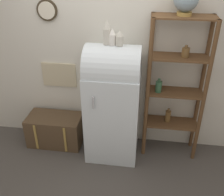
{
  "coord_description": "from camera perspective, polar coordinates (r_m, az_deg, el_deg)",
  "views": [
    {
      "loc": [
        0.4,
        -2.65,
        2.53
      ],
      "look_at": [
        -0.01,
        0.24,
        0.86
      ],
      "focal_mm": 42.0,
      "sensor_mm": 36.0,
      "label": 1
    }
  ],
  "objects": [
    {
      "name": "shelf_unit",
      "position": [
        3.38,
        13.59,
        2.94
      ],
      "size": [
        0.73,
        0.32,
        1.89
      ],
      "color": "brown",
      "rests_on": "ground_plane"
    },
    {
      "name": "vase_right",
      "position": [
        3.03,
        1.65,
        12.78
      ],
      "size": [
        0.09,
        0.09,
        0.17
      ],
      "color": "beige",
      "rests_on": "refrigerator"
    },
    {
      "name": "ground_plane",
      "position": [
        3.69,
        -0.34,
        -13.6
      ],
      "size": [
        12.0,
        12.0,
        0.0
      ],
      "primitive_type": "plane",
      "color": "#4C4742"
    },
    {
      "name": "vase_left",
      "position": [
        3.06,
        -1.1,
        13.94
      ],
      "size": [
        0.09,
        0.09,
        0.28
      ],
      "color": "beige",
      "rests_on": "refrigerator"
    },
    {
      "name": "refrigerator",
      "position": [
        3.38,
        0.22,
        -0.66
      ],
      "size": [
        0.68,
        0.66,
        1.57
      ],
      "color": "silver",
      "rests_on": "ground_plane"
    },
    {
      "name": "suitcase_trunk",
      "position": [
        3.96,
        -12.22,
        -6.75
      ],
      "size": [
        0.77,
        0.43,
        0.45
      ],
      "color": "brown",
      "rests_on": "ground_plane"
    },
    {
      "name": "wall_back",
      "position": [
        3.46,
        0.93,
        9.78
      ],
      "size": [
        7.0,
        0.09,
        2.7
      ],
      "color": "silver",
      "rests_on": "ground_plane"
    },
    {
      "name": "vase_center",
      "position": [
        3.05,
        0.06,
        13.1
      ],
      "size": [
        0.08,
        0.08,
        0.19
      ],
      "color": "white",
      "rests_on": "refrigerator"
    },
    {
      "name": "globe",
      "position": [
        3.09,
        15.83,
        19.93
      ],
      "size": [
        0.27,
        0.27,
        0.31
      ],
      "color": "#AD8942",
      "rests_on": "shelf_unit"
    }
  ]
}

